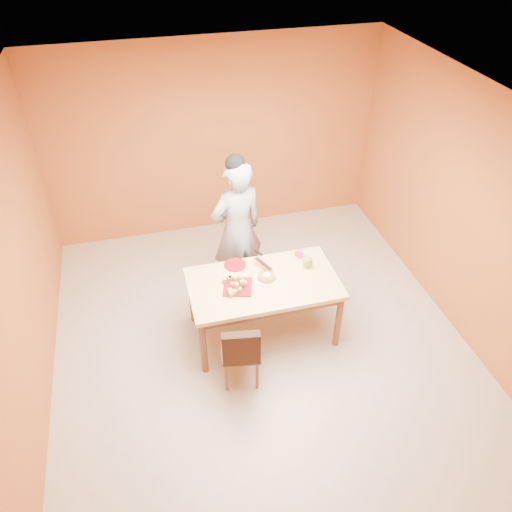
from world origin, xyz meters
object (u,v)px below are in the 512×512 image
object	(u,v)px
sponge_cake	(267,277)
checker_tin	(299,254)
pastry_platter	(238,287)
magenta_glass	(300,254)
person	(237,230)
red_dinner_plate	(235,265)
egg_ornament	(308,262)
dining_table	(263,288)
dining_chair	(241,350)

from	to	relation	value
sponge_cake	checker_tin	xyz separation A→B (m)	(0.46, 0.31, -0.02)
pastry_platter	magenta_glass	world-z (taller)	magenta_glass
person	sponge_cake	world-z (taller)	person
magenta_glass	red_dinner_plate	bearing A→B (deg)	176.75
checker_tin	egg_ornament	bearing A→B (deg)	-84.47
dining_table	egg_ornament	distance (m)	0.57
pastry_platter	red_dinner_plate	distance (m)	0.37
dining_chair	pastry_platter	bearing A→B (deg)	88.46
red_dinner_plate	egg_ornament	distance (m)	0.80
dining_table	dining_chair	bearing A→B (deg)	-123.74
dining_chair	magenta_glass	world-z (taller)	magenta_glass
dining_table	person	distance (m)	0.86
magenta_glass	checker_tin	world-z (taller)	magenta_glass
dining_table	red_dinner_plate	size ratio (longest dim) A/B	6.54
dining_table	magenta_glass	bearing A→B (deg)	31.00
red_dinner_plate	checker_tin	bearing A→B (deg)	0.00
red_dinner_plate	checker_tin	distance (m)	0.74
dining_table	egg_ornament	world-z (taller)	egg_ornament
dining_table	red_dinner_plate	world-z (taller)	red_dinner_plate
checker_tin	dining_table	bearing A→B (deg)	-145.54
person	red_dinner_plate	world-z (taller)	person
pastry_platter	checker_tin	xyz separation A→B (m)	(0.80, 0.37, 0.01)
sponge_cake	dining_chair	bearing A→B (deg)	-125.06
pastry_platter	magenta_glass	size ratio (longest dim) A/B	3.25
dining_table	pastry_platter	world-z (taller)	pastry_platter
dining_table	person	xyz separation A→B (m)	(-0.10, 0.82, 0.23)
pastry_platter	egg_ornament	size ratio (longest dim) A/B	2.08
pastry_platter	dining_chair	bearing A→B (deg)	-100.70
pastry_platter	red_dinner_plate	size ratio (longest dim) A/B	1.22
person	red_dinner_plate	xyz separation A→B (m)	(-0.13, -0.47, -0.13)
magenta_glass	checker_tin	xyz separation A→B (m)	(-0.00, 0.04, -0.03)
dining_chair	magenta_glass	bearing A→B (deg)	53.87
sponge_cake	checker_tin	bearing A→B (deg)	34.03
dining_chair	red_dinner_plate	xyz separation A→B (m)	(0.16, 0.94, 0.33)
dining_table	person	world-z (taller)	person
dining_chair	egg_ornament	size ratio (longest dim) A/B	5.89
checker_tin	red_dinner_plate	bearing A→B (deg)	180.00
red_dinner_plate	sponge_cake	bearing A→B (deg)	-48.61
dining_chair	sponge_cake	xyz separation A→B (m)	(0.44, 0.63, 0.36)
person	checker_tin	size ratio (longest dim) A/B	19.36
dining_table	red_dinner_plate	bearing A→B (deg)	123.43
person	magenta_glass	world-z (taller)	person
magenta_glass	dining_chair	bearing A→B (deg)	-135.28
dining_chair	sponge_cake	world-z (taller)	dining_chair
sponge_cake	egg_ornament	bearing A→B (deg)	9.11
dining_chair	person	distance (m)	1.51
sponge_cake	red_dinner_plate	bearing A→B (deg)	131.39
dining_chair	checker_tin	xyz separation A→B (m)	(0.90, 0.94, 0.34)
red_dinner_plate	egg_ornament	bearing A→B (deg)	-17.14
red_dinner_plate	dining_chair	bearing A→B (deg)	-99.82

